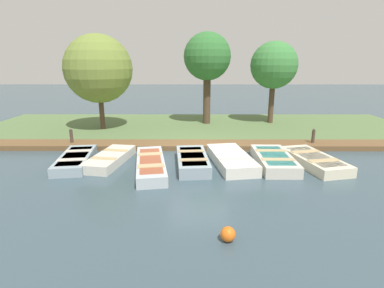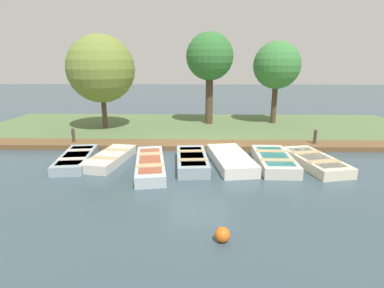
{
  "view_description": "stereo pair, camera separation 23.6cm",
  "coord_description": "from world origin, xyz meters",
  "px_view_note": "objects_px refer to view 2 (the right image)",
  "views": [
    {
      "loc": [
        11.58,
        -0.24,
        3.7
      ],
      "look_at": [
        0.5,
        -0.28,
        0.65
      ],
      "focal_mm": 28.0,
      "sensor_mm": 36.0,
      "label": 1
    },
    {
      "loc": [
        11.58,
        -0.01,
        3.7
      ],
      "look_at": [
        0.5,
        -0.28,
        0.65
      ],
      "focal_mm": 28.0,
      "sensor_mm": 36.0,
      "label": 2
    }
  ],
  "objects_px": {
    "buoy": "(223,235)",
    "mooring_post_far": "(315,139)",
    "rowboat_5": "(274,160)",
    "rowboat_2": "(150,164)",
    "rowboat_4": "(231,159)",
    "park_tree_far_left": "(101,69)",
    "rowboat_3": "(192,160)",
    "park_tree_left": "(210,58)",
    "mooring_post_near": "(73,137)",
    "park_tree_center": "(277,66)",
    "rowboat_6": "(314,161)",
    "rowboat_0": "(76,159)",
    "rowboat_1": "(110,158)"
  },
  "relations": [
    {
      "from": "buoy",
      "to": "mooring_post_far",
      "type": "bearing_deg",
      "value": 147.72
    },
    {
      "from": "rowboat_5",
      "to": "buoy",
      "type": "xyz_separation_m",
      "value": [
        4.88,
        -2.25,
        -0.04
      ]
    },
    {
      "from": "mooring_post_far",
      "to": "rowboat_2",
      "type": "bearing_deg",
      "value": -67.19
    },
    {
      "from": "rowboat_4",
      "to": "park_tree_far_left",
      "type": "bearing_deg",
      "value": -139.34
    },
    {
      "from": "rowboat_3",
      "to": "buoy",
      "type": "relative_size",
      "value": 8.63
    },
    {
      "from": "rowboat_3",
      "to": "rowboat_5",
      "type": "relative_size",
      "value": 0.98
    },
    {
      "from": "rowboat_2",
      "to": "buoy",
      "type": "distance_m",
      "value": 4.93
    },
    {
      "from": "buoy",
      "to": "park_tree_left",
      "type": "xyz_separation_m",
      "value": [
        -11.84,
        0.06,
        3.76
      ]
    },
    {
      "from": "mooring_post_near",
      "to": "park_tree_center",
      "type": "relative_size",
      "value": 0.18
    },
    {
      "from": "rowboat_4",
      "to": "park_tree_far_left",
      "type": "xyz_separation_m",
      "value": [
        -5.33,
        -6.32,
        3.13
      ]
    },
    {
      "from": "rowboat_4",
      "to": "mooring_post_far",
      "type": "height_order",
      "value": "mooring_post_far"
    },
    {
      "from": "rowboat_5",
      "to": "rowboat_6",
      "type": "height_order",
      "value": "rowboat_5"
    },
    {
      "from": "buoy",
      "to": "rowboat_6",
      "type": "bearing_deg",
      "value": 142.75
    },
    {
      "from": "rowboat_0",
      "to": "rowboat_3",
      "type": "distance_m",
      "value": 4.37
    },
    {
      "from": "rowboat_3",
      "to": "rowboat_6",
      "type": "bearing_deg",
      "value": 86.89
    },
    {
      "from": "rowboat_1",
      "to": "park_tree_center",
      "type": "distance_m",
      "value": 10.94
    },
    {
      "from": "rowboat_0",
      "to": "rowboat_2",
      "type": "bearing_deg",
      "value": 70.5
    },
    {
      "from": "rowboat_0",
      "to": "rowboat_1",
      "type": "height_order",
      "value": "same"
    },
    {
      "from": "mooring_post_far",
      "to": "park_tree_left",
      "type": "relative_size",
      "value": 0.16
    },
    {
      "from": "rowboat_4",
      "to": "rowboat_6",
      "type": "relative_size",
      "value": 1.02
    },
    {
      "from": "park_tree_far_left",
      "to": "park_tree_left",
      "type": "bearing_deg",
      "value": 105.15
    },
    {
      "from": "rowboat_5",
      "to": "buoy",
      "type": "distance_m",
      "value": 5.38
    },
    {
      "from": "mooring_post_far",
      "to": "park_tree_left",
      "type": "distance_m",
      "value": 7.32
    },
    {
      "from": "rowboat_5",
      "to": "buoy",
      "type": "bearing_deg",
      "value": -23.93
    },
    {
      "from": "park_tree_left",
      "to": "park_tree_center",
      "type": "distance_m",
      "value": 3.86
    },
    {
      "from": "rowboat_1",
      "to": "park_tree_far_left",
      "type": "xyz_separation_m",
      "value": [
        -5.19,
        -1.77,
        3.16
      ]
    },
    {
      "from": "rowboat_3",
      "to": "rowboat_6",
      "type": "xyz_separation_m",
      "value": [
        -0.12,
        4.48,
        -0.03
      ]
    },
    {
      "from": "rowboat_0",
      "to": "park_tree_left",
      "type": "relative_size",
      "value": 0.57
    },
    {
      "from": "rowboat_2",
      "to": "park_tree_center",
      "type": "bearing_deg",
      "value": 131.98
    },
    {
      "from": "mooring_post_far",
      "to": "park_tree_center",
      "type": "bearing_deg",
      "value": -171.57
    },
    {
      "from": "park_tree_center",
      "to": "park_tree_far_left",
      "type": "bearing_deg",
      "value": -79.45
    },
    {
      "from": "rowboat_4",
      "to": "park_tree_left",
      "type": "xyz_separation_m",
      "value": [
        -6.87,
        -0.62,
        3.71
      ]
    },
    {
      "from": "rowboat_0",
      "to": "park_tree_far_left",
      "type": "bearing_deg",
      "value": 177.66
    },
    {
      "from": "rowboat_2",
      "to": "park_tree_left",
      "type": "bearing_deg",
      "value": 153.4
    },
    {
      "from": "rowboat_4",
      "to": "rowboat_6",
      "type": "bearing_deg",
      "value": 79.35
    },
    {
      "from": "rowboat_3",
      "to": "rowboat_5",
      "type": "xyz_separation_m",
      "value": [
        -0.12,
        3.01,
        -0.01
      ]
    },
    {
      "from": "rowboat_3",
      "to": "mooring_post_far",
      "type": "height_order",
      "value": "mooring_post_far"
    },
    {
      "from": "rowboat_6",
      "to": "mooring_post_far",
      "type": "relative_size",
      "value": 3.68
    },
    {
      "from": "rowboat_5",
      "to": "park_tree_far_left",
      "type": "bearing_deg",
      "value": -123.67
    },
    {
      "from": "rowboat_1",
      "to": "rowboat_4",
      "type": "bearing_deg",
      "value": 97.91
    },
    {
      "from": "rowboat_0",
      "to": "mooring_post_far",
      "type": "height_order",
      "value": "mooring_post_far"
    },
    {
      "from": "mooring_post_far",
      "to": "park_tree_far_left",
      "type": "xyz_separation_m",
      "value": [
        -3.03,
        -10.24,
        2.91
      ]
    },
    {
      "from": "rowboat_2",
      "to": "park_tree_far_left",
      "type": "bearing_deg",
      "value": -159.49
    },
    {
      "from": "park_tree_far_left",
      "to": "rowboat_0",
      "type": "bearing_deg",
      "value": 5.49
    },
    {
      "from": "rowboat_5",
      "to": "park_tree_left",
      "type": "distance_m",
      "value": 8.18
    },
    {
      "from": "rowboat_2",
      "to": "rowboat_5",
      "type": "bearing_deg",
      "value": 86.81
    },
    {
      "from": "rowboat_5",
      "to": "rowboat_6",
      "type": "relative_size",
      "value": 0.92
    },
    {
      "from": "rowboat_2",
      "to": "mooring_post_far",
      "type": "xyz_separation_m",
      "value": [
        -2.88,
        6.84,
        0.24
      ]
    },
    {
      "from": "rowboat_5",
      "to": "rowboat_3",
      "type": "bearing_deg",
      "value": -87.03
    },
    {
      "from": "rowboat_5",
      "to": "mooring_post_far",
      "type": "bearing_deg",
      "value": 136.24
    }
  ]
}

